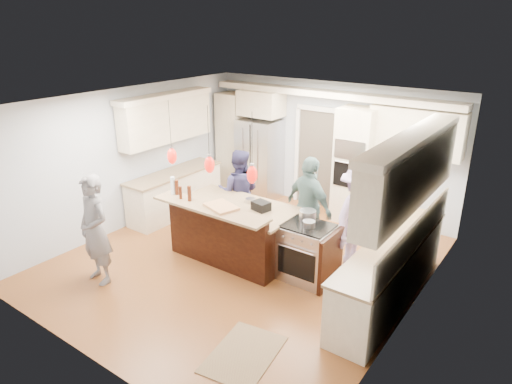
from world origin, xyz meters
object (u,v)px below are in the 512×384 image
island_range (309,253)px  person_far_left (239,192)px  kitchen_island (235,230)px  person_bar_end (95,230)px  refrigerator (259,159)px

island_range → person_far_left: 2.08m
kitchen_island → island_range: bearing=3.1°
kitchen_island → person_far_left: person_far_left is taller
person_far_left → person_bar_end: bearing=45.3°
island_range → person_bar_end: bearing=-143.5°
island_range → person_bar_end: size_ratio=0.53×
kitchen_island → person_far_left: size_ratio=1.27×
refrigerator → kitchen_island: size_ratio=0.86×
refrigerator → island_range: (2.71, -2.49, -0.44)m
kitchen_island → person_bar_end: 2.27m
refrigerator → person_far_left: (0.79, -1.79, -0.08)m
person_bar_end → kitchen_island: bearing=62.9°
person_far_left → island_range: bearing=130.2°
kitchen_island → person_bar_end: size_ratio=1.21×
island_range → person_far_left: person_far_left is taller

